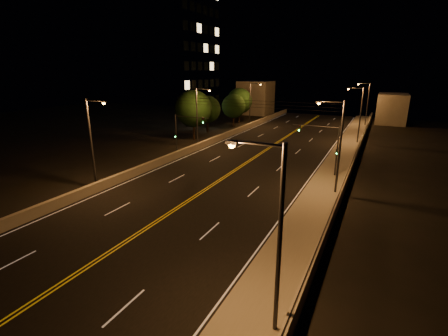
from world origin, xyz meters
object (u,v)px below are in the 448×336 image
at_px(streetlight_3, 366,101).
at_px(traffic_signal_left, 182,131).
at_px(tree_3, 239,101).
at_px(streetlight_2, 359,112).
at_px(streetlight_4, 93,138).
at_px(tree_0, 193,109).
at_px(tree_1, 207,109).
at_px(streetlight_1, 337,142).
at_px(streetlight_5, 198,114).
at_px(building_tower, 153,58).
at_px(traffic_signal_right, 328,144).
at_px(tree_2, 234,106).
at_px(streetlight_6, 251,101).
at_px(streetlight_0, 273,231).

bearing_deg(streetlight_3, traffic_signal_left, -117.97).
bearing_deg(tree_3, streetlight_2, -24.47).
height_order(streetlight_4, tree_0, streetlight_4).
relative_size(streetlight_3, traffic_signal_left, 1.54).
distance_m(traffic_signal_left, tree_1, 18.58).
distance_m(streetlight_1, streetlight_5, 24.34).
relative_size(streetlight_1, building_tower, 0.31).
distance_m(streetlight_3, traffic_signal_left, 43.27).
height_order(streetlight_5, tree_1, streetlight_5).
relative_size(streetlight_3, building_tower, 0.31).
bearing_deg(tree_0, traffic_signal_right, -24.58).
height_order(streetlight_4, tree_2, streetlight_4).
bearing_deg(tree_2, streetlight_4, -85.54).
bearing_deg(tree_2, streetlight_2, -15.03).
distance_m(streetlight_5, traffic_signal_right, 20.88).
bearing_deg(building_tower, streetlight_3, 21.36).
bearing_deg(streetlight_5, building_tower, 141.79).
bearing_deg(tree_3, tree_2, -79.99).
relative_size(streetlight_6, building_tower, 0.31).
height_order(streetlight_2, streetlight_5, same).
distance_m(building_tower, tree_3, 20.37).
relative_size(streetlight_6, traffic_signal_right, 1.54).
bearing_deg(streetlight_0, tree_3, 114.80).
bearing_deg(traffic_signal_left, streetlight_4, -94.75).
bearing_deg(streetlight_4, building_tower, 119.17).
height_order(tree_0, tree_2, tree_0).
distance_m(streetlight_5, tree_2, 19.81).
height_order(streetlight_2, streetlight_4, same).
bearing_deg(streetlight_5, tree_0, 128.83).
relative_size(streetlight_1, tree_1, 1.30).
xyz_separation_m(streetlight_2, streetlight_5, (-21.43, -12.96, 0.00)).
relative_size(streetlight_5, tree_1, 1.30).
height_order(streetlight_2, tree_2, streetlight_2).
height_order(tree_2, tree_3, tree_3).
height_order(streetlight_2, building_tower, building_tower).
bearing_deg(streetlight_4, streetlight_2, 57.05).
relative_size(streetlight_2, streetlight_3, 1.00).
xyz_separation_m(building_tower, tree_3, (16.04, 8.77, -9.00)).
relative_size(streetlight_6, tree_1, 1.30).
height_order(streetlight_3, tree_1, streetlight_3).
bearing_deg(tree_2, streetlight_1, -51.73).
height_order(streetlight_0, streetlight_2, same).
bearing_deg(building_tower, streetlight_2, -3.86).
distance_m(traffic_signal_right, tree_2, 34.54).
relative_size(streetlight_0, streetlight_3, 1.00).
height_order(traffic_signal_right, traffic_signal_left, same).
distance_m(tree_0, tree_1, 6.99).
distance_m(streetlight_6, tree_1, 11.34).
xyz_separation_m(streetlight_2, tree_1, (-26.24, -1.61, -0.83)).
xyz_separation_m(building_tower, tree_0, (16.37, -11.23, -8.58)).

